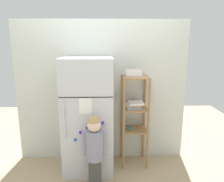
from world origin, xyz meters
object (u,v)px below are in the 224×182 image
(refrigerator, at_px, (88,116))
(pantry_shelf_unit, at_px, (134,112))
(child_standing, at_px, (95,145))
(fruit_bin, at_px, (133,73))

(refrigerator, relative_size, pantry_shelf_unit, 1.20)
(refrigerator, distance_m, child_standing, 0.49)
(fruit_bin, bearing_deg, pantry_shelf_unit, -9.20)
(child_standing, xyz_separation_m, pantry_shelf_unit, (0.54, 0.53, 0.23))
(pantry_shelf_unit, distance_m, fruit_bin, 0.56)
(fruit_bin, bearing_deg, refrigerator, -169.47)
(refrigerator, bearing_deg, pantry_shelf_unit, 9.77)
(child_standing, distance_m, pantry_shelf_unit, 0.79)
(refrigerator, bearing_deg, fruit_bin, 10.53)
(refrigerator, height_order, fruit_bin, refrigerator)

